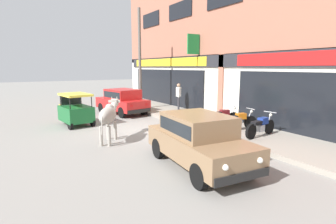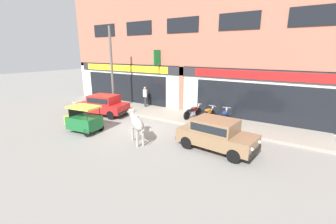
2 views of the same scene
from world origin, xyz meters
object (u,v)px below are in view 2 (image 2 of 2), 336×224
at_px(motorcycle_1, 207,114).
at_px(car_0, 103,104).
at_px(motorcycle_0, 193,112).
at_px(utility_pole, 112,69).
at_px(cow, 137,124).
at_px(car_1, 216,133).
at_px(auto_rickshaw, 83,121).
at_px(motorcycle_2, 224,117).
at_px(pedestrian, 145,95).

bearing_deg(motorcycle_1, car_0, -161.47).
bearing_deg(motorcycle_0, utility_pole, -170.77).
xyz_separation_m(cow, car_1, (3.60, 1.34, -0.19)).
bearing_deg(auto_rickshaw, motorcycle_1, 46.05).
relative_size(car_0, car_1, 1.02).
relative_size(motorcycle_1, motorcycle_2, 1.00).
distance_m(cow, pedestrian, 6.98).
relative_size(cow, motorcycle_2, 1.04).
distance_m(motorcycle_0, pedestrian, 4.68).
xyz_separation_m(car_0, car_1, (8.93, -1.27, 0.00)).
bearing_deg(car_1, utility_pole, 164.16).
xyz_separation_m(cow, car_0, (-5.33, 2.61, -0.19)).
bearing_deg(cow, pedestrian, 125.06).
bearing_deg(motorcycle_0, car_1, -50.44).
bearing_deg(car_1, pedestrian, 150.11).
distance_m(auto_rickshaw, pedestrian, 6.18).
bearing_deg(pedestrian, utility_pole, -134.43).
height_order(auto_rickshaw, utility_pole, utility_pole).
height_order(cow, car_0, cow).
relative_size(motorcycle_2, pedestrian, 1.13).
xyz_separation_m(motorcycle_0, utility_pole, (-6.29, -1.02, 2.64)).
xyz_separation_m(auto_rickshaw, pedestrian, (-0.44, 6.15, 0.49)).
bearing_deg(motorcycle_1, motorcycle_0, 176.28).
bearing_deg(utility_pole, auto_rickshaw, -64.09).
xyz_separation_m(car_0, auto_rickshaw, (1.76, -3.04, -0.15)).
bearing_deg(car_0, motorcycle_1, 18.53).
distance_m(car_1, pedestrian, 8.79).
distance_m(cow, car_1, 3.85).
bearing_deg(car_0, utility_pole, 105.62).
bearing_deg(pedestrian, car_0, -112.99).
bearing_deg(utility_pole, motorcycle_2, 6.46).
height_order(car_0, motorcycle_1, car_0).
distance_m(car_1, utility_pole, 9.97).
height_order(pedestrian, utility_pole, utility_pole).
bearing_deg(motorcycle_1, motorcycle_2, 0.24).
height_order(motorcycle_1, utility_pole, utility_pole).
relative_size(cow, car_1, 0.50).
height_order(cow, utility_pole, utility_pole).
distance_m(car_0, utility_pole, 2.77).
relative_size(motorcycle_0, motorcycle_1, 1.00).
distance_m(car_0, motorcycle_1, 7.32).
bearing_deg(utility_pole, cow, -34.88).
distance_m(cow, motorcycle_2, 5.67).
bearing_deg(utility_pole, motorcycle_1, 7.43).
xyz_separation_m(auto_rickshaw, motorcycle_2, (6.32, 5.37, -0.11)).
distance_m(auto_rickshaw, utility_pole, 5.52).
bearing_deg(motorcycle_2, pedestrian, 173.46).
height_order(car_1, motorcycle_0, car_1).
relative_size(car_0, motorcycle_2, 2.10).
xyz_separation_m(motorcycle_1, utility_pole, (-7.32, -0.95, 2.64)).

